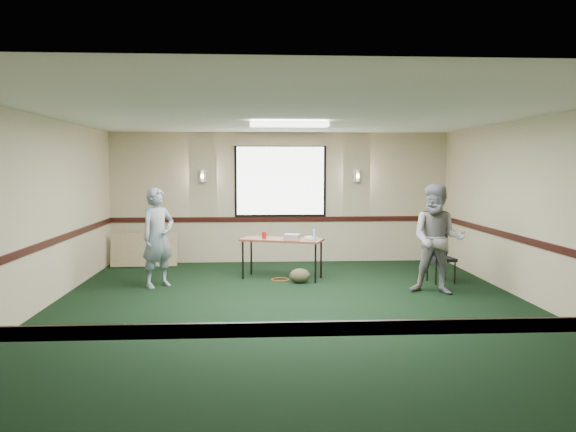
{
  "coord_description": "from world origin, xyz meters",
  "views": [
    {
      "loc": [
        -0.53,
        -7.66,
        1.99
      ],
      "look_at": [
        0.0,
        1.3,
        1.2
      ],
      "focal_mm": 35.0,
      "sensor_mm": 36.0,
      "label": 1
    }
  ],
  "objects": [
    {
      "name": "person_right",
      "position": [
        2.32,
        0.88,
        0.86
      ],
      "size": [
        1.03,
        0.93,
        1.72
      ],
      "primitive_type": "imported",
      "rotation": [
        0.0,
        0.0,
        -0.4
      ],
      "color": "#7898BA",
      "rests_on": "ground"
    },
    {
      "name": "ground",
      "position": [
        0.0,
        0.0,
        0.0
      ],
      "size": [
        8.0,
        8.0,
        0.0
      ],
      "primitive_type": "plane",
      "color": "black",
      "rests_on": "ground"
    },
    {
      "name": "red_cup",
      "position": [
        -0.37,
        2.3,
        0.78
      ],
      "size": [
        0.08,
        0.08,
        0.12
      ],
      "primitive_type": "cylinder",
      "color": "#AA140B",
      "rests_on": "folding_table"
    },
    {
      "name": "folding_table",
      "position": [
        -0.05,
        2.21,
        0.66
      ],
      "size": [
        1.54,
        1.0,
        0.72
      ],
      "rotation": [
        0.0,
        0.0,
        -0.33
      ],
      "color": "brown",
      "rests_on": "ground"
    },
    {
      "name": "person_left",
      "position": [
        -2.13,
        1.64,
        0.82
      ],
      "size": [
        0.71,
        0.7,
        1.65
      ],
      "primitive_type": "imported",
      "rotation": [
        0.0,
        0.0,
        0.76
      ],
      "color": "#446896",
      "rests_on": "ground"
    },
    {
      "name": "folded_table",
      "position": [
        -2.75,
        3.6,
        0.33
      ],
      "size": [
        1.31,
        0.24,
        0.67
      ],
      "primitive_type": "cube",
      "rotation": [
        -0.21,
        0.0,
        0.04
      ],
      "color": "#9B885F",
      "rests_on": "ground"
    },
    {
      "name": "cable_coil",
      "position": [
        -0.09,
        2.08,
        0.01
      ],
      "size": [
        0.42,
        0.42,
        0.02
      ],
      "primitive_type": "torus",
      "rotation": [
        0.0,
        0.0,
        -0.43
      ],
      "color": "#D4561A",
      "rests_on": "ground"
    },
    {
      "name": "game_console",
      "position": [
        0.45,
        2.12,
        0.74
      ],
      "size": [
        0.23,
        0.22,
        0.04
      ],
      "primitive_type": "cube",
      "rotation": [
        0.0,
        0.0,
        -0.61
      ],
      "color": "white",
      "rests_on": "folding_table"
    },
    {
      "name": "projector",
      "position": [
        0.12,
        2.12,
        0.76
      ],
      "size": [
        0.32,
        0.29,
        0.09
      ],
      "primitive_type": "cube",
      "rotation": [
        0.0,
        0.0,
        -0.28
      ],
      "color": "#97979F",
      "rests_on": "folding_table"
    },
    {
      "name": "room_shell",
      "position": [
        0.0,
        2.12,
        1.58
      ],
      "size": [
        8.0,
        8.02,
        8.0
      ],
      "color": "#C3B08C",
      "rests_on": "ground"
    },
    {
      "name": "duffel_bag",
      "position": [
        0.23,
        1.81,
        0.12
      ],
      "size": [
        0.42,
        0.36,
        0.25
      ],
      "primitive_type": "ellipsoid",
      "rotation": [
        0.0,
        0.0,
        0.31
      ],
      "color": "#433E26",
      "rests_on": "ground"
    },
    {
      "name": "water_bottle",
      "position": [
        0.5,
        1.97,
        0.81
      ],
      "size": [
        0.05,
        0.05,
        0.18
      ],
      "primitive_type": "cylinder",
      "color": "#8FC4EB",
      "rests_on": "folding_table"
    },
    {
      "name": "conference_chair",
      "position": [
        2.66,
        1.8,
        0.49
      ],
      "size": [
        0.46,
        0.47,
        0.83
      ],
      "rotation": [
        0.0,
        0.0,
        0.13
      ],
      "color": "black",
      "rests_on": "ground"
    }
  ]
}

